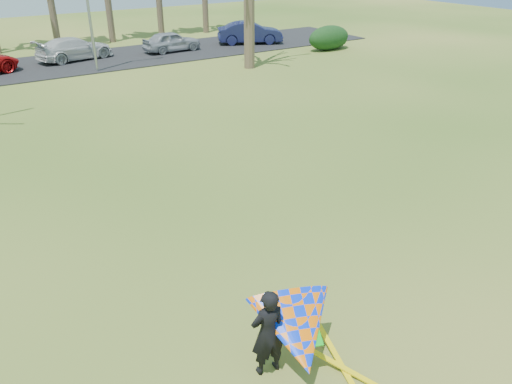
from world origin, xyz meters
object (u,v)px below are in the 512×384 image
car_4 (172,41)px  car_5 (250,33)px  kite_flyer (294,332)px  car_3 (74,49)px

car_4 → car_5: bearing=-96.8°
car_5 → kite_flyer: kite_flyer is taller
car_3 → car_5: bearing=-108.3°
car_3 → car_4: bearing=-110.2°
car_3 → car_4: 6.34m
car_5 → kite_flyer: bearing=173.7°
car_3 → car_4: car_3 is taller
car_3 → car_5: (12.34, -1.32, 0.08)m
car_3 → car_5: 12.41m
car_3 → kite_flyer: 28.45m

